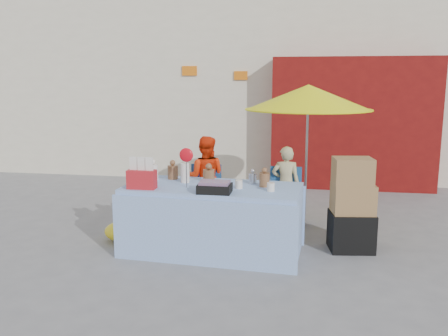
% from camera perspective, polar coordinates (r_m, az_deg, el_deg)
% --- Properties ---
extents(ground, '(80.00, 80.00, 0.00)m').
position_cam_1_polar(ground, '(6.05, -2.96, -10.33)').
color(ground, slate).
rests_on(ground, ground).
extents(backdrop, '(14.00, 8.00, 7.80)m').
position_cam_1_polar(backdrop, '(13.08, 6.67, 14.60)').
color(backdrop, silver).
rests_on(backdrop, ground).
extents(market_table, '(2.29, 1.19, 1.35)m').
position_cam_1_polar(market_table, '(6.00, -1.43, -6.05)').
color(market_table, '#98C4F4').
rests_on(market_table, ground).
extents(chair_left, '(0.48, 0.47, 0.85)m').
position_cam_1_polar(chair_left, '(7.39, -2.43, -4.36)').
color(chair_left, '#1E4D8C').
rests_on(chair_left, ground).
extents(chair_right, '(0.48, 0.47, 0.85)m').
position_cam_1_polar(chair_right, '(7.24, 7.32, -4.75)').
color(chair_right, '#1E4D8C').
rests_on(chair_right, ground).
extents(vendor_orange, '(0.64, 0.50, 1.30)m').
position_cam_1_polar(vendor_orange, '(7.43, -2.24, -1.14)').
color(vendor_orange, '#F6330C').
rests_on(vendor_orange, ground).
extents(vendor_beige, '(0.43, 0.28, 1.18)m').
position_cam_1_polar(vendor_beige, '(7.29, 7.43, -1.96)').
color(vendor_beige, '#C6BB8C').
rests_on(vendor_beige, ground).
extents(umbrella, '(1.90, 1.90, 2.09)m').
position_cam_1_polar(umbrella, '(7.27, 10.11, 8.31)').
color(umbrella, gray).
rests_on(umbrella, ground).
extents(box_stack, '(0.60, 0.51, 1.20)m').
position_cam_1_polar(box_stack, '(6.24, 15.15, -4.68)').
color(box_stack, black).
rests_on(box_stack, ground).
extents(tarp_bundle, '(0.70, 0.60, 0.28)m').
position_cam_1_polar(tarp_bundle, '(6.60, -11.57, -7.46)').
color(tarp_bundle, yellow).
rests_on(tarp_bundle, ground).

